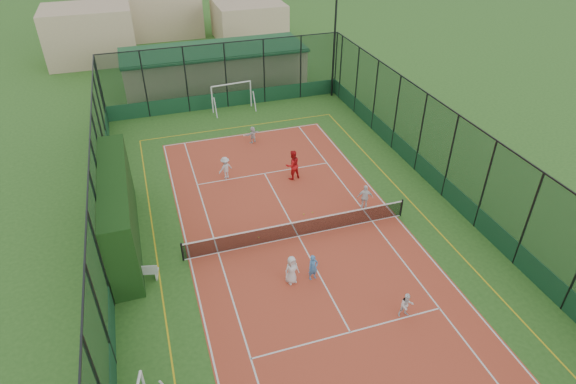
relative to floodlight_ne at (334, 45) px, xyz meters
name	(u,v)px	position (x,y,z in m)	size (l,w,h in m)	color
ground	(298,236)	(-8.60, -16.60, -4.12)	(300.00, 300.00, 0.00)	#2E5F20
court_slab	(298,236)	(-8.60, -16.60, -4.12)	(11.17, 23.97, 0.01)	#BA4329
tennis_net	(299,228)	(-8.60, -16.60, -3.59)	(11.67, 0.12, 1.06)	black
perimeter_fence	(299,196)	(-8.60, -16.60, -1.62)	(18.12, 34.12, 5.00)	black
floodlight_ne	(334,45)	(0.00, 0.00, 0.00)	(0.60, 0.26, 8.25)	black
clubhouse	(215,67)	(-8.60, 5.40, -2.55)	(15.20, 7.20, 3.15)	tan
hedge_left	(119,210)	(-16.90, -14.20, -2.24)	(1.29, 8.61, 3.77)	black
white_bench	(139,271)	(-16.40, -17.27, -3.66)	(1.67, 0.46, 0.94)	white
futsal_goal_far	(232,97)	(-8.38, -0.22, -3.10)	(3.19, 0.93, 2.06)	white
child_near_left	(292,270)	(-9.95, -19.56, -3.40)	(0.70, 0.46, 1.44)	silver
child_near_mid	(313,267)	(-8.96, -19.64, -3.46)	(0.48, 0.31, 1.31)	#4584C5
child_near_right	(407,305)	(-6.08, -22.88, -3.52)	(0.58, 0.45, 1.19)	white
child_far_left	(225,168)	(-10.93, -9.98, -3.41)	(0.91, 0.52, 1.41)	silver
child_far_right	(365,197)	(-4.39, -15.40, -3.38)	(0.86, 0.36, 1.47)	white
child_far_back	(253,135)	(-8.24, -6.04, -3.53)	(1.08, 0.34, 1.17)	silver
coach	(293,165)	(-7.14, -11.23, -3.19)	(0.90, 0.70, 1.85)	red
tennis_balls	(292,221)	(-8.50, -15.33, -4.08)	(3.38, 1.22, 0.07)	#CCE033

